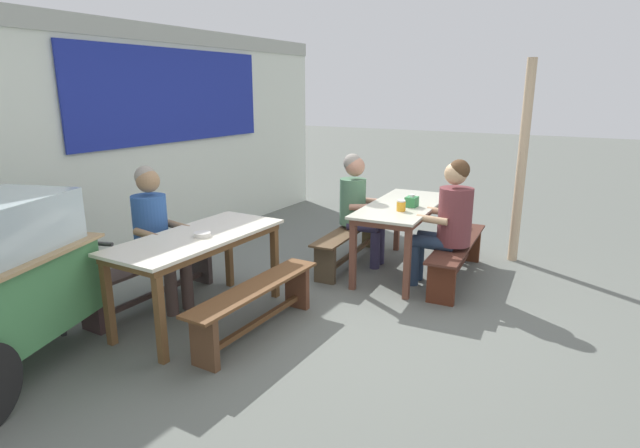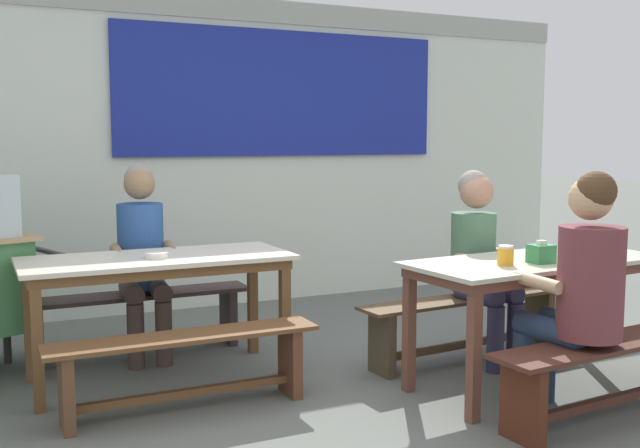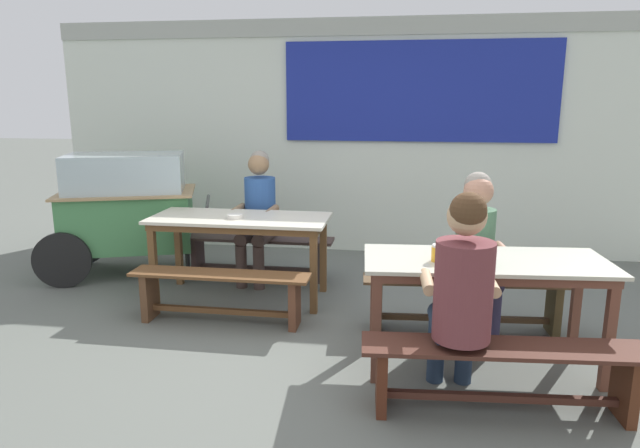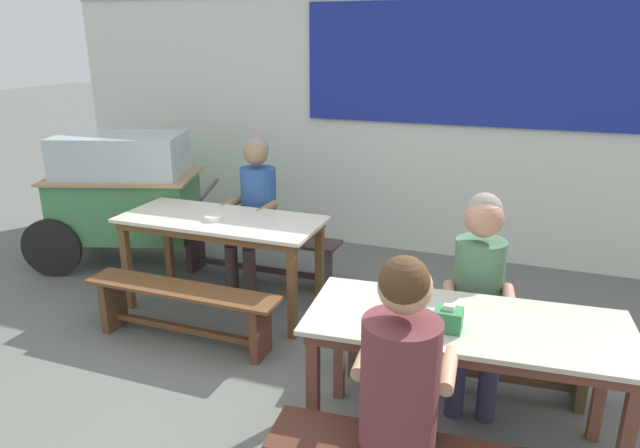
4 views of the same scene
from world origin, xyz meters
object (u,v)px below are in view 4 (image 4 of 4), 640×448
(soup_bowl, at_px, (214,218))
(tissue_box, at_px, (448,319))
(bench_far_back, at_px, (257,249))
(person_right_near_table, at_px, (478,286))
(bench_far_front, at_px, (182,307))
(food_cart, at_px, (123,189))
(dining_table_near, at_px, (466,335))
(bench_near_back, at_px, (464,347))
(person_center_facing, at_px, (255,204))
(condiment_jar, at_px, (401,309))
(dining_table_far, at_px, (221,227))
(person_near_front, at_px, (402,376))

(soup_bowl, bearing_deg, tissue_box, -29.73)
(bench_far_back, relative_size, person_right_near_table, 1.21)
(bench_far_front, xyz_separation_m, food_cart, (-1.40, 1.17, 0.45))
(bench_far_back, bearing_deg, person_right_near_table, -29.17)
(dining_table_near, bearing_deg, bench_far_back, 140.29)
(bench_near_back, xyz_separation_m, person_center_facing, (-1.95, 1.01, 0.46))
(person_right_near_table, xyz_separation_m, soup_bowl, (-2.04, 0.45, 0.06))
(person_right_near_table, distance_m, tissue_box, 0.68)
(person_center_facing, distance_m, soup_bowl, 0.62)
(dining_table_near, distance_m, tissue_box, 0.20)
(dining_table_near, xyz_separation_m, bench_far_front, (-2.02, 0.46, -0.41))
(bench_far_front, distance_m, soup_bowl, 0.74)
(food_cart, bearing_deg, bench_far_back, 1.66)
(dining_table_near, xyz_separation_m, condiment_jar, (-0.32, -0.10, 0.14))
(bench_near_back, height_order, food_cart, food_cart)
(condiment_jar, bearing_deg, food_cart, 150.71)
(bench_far_back, distance_m, person_center_facing, 0.45)
(food_cart, bearing_deg, dining_table_far, -22.08)
(dining_table_far, relative_size, person_right_near_table, 1.26)
(food_cart, distance_m, soup_bowl, 1.52)
(bench_far_front, bearing_deg, tissue_box, -16.90)
(bench_near_back, relative_size, person_right_near_table, 1.28)
(dining_table_near, height_order, condiment_jar, condiment_jar)
(dining_table_far, bearing_deg, dining_table_near, -27.96)
(bench_near_back, xyz_separation_m, food_cart, (-3.37, 1.03, 0.45))
(dining_table_far, distance_m, person_near_front, 2.44)
(person_right_near_table, height_order, condiment_jar, person_right_near_table)
(bench_far_front, relative_size, soup_bowl, 10.54)
(bench_far_front, xyz_separation_m, person_right_near_table, (2.02, 0.08, 0.45))
(tissue_box, bearing_deg, condiment_jar, 174.34)
(person_center_facing, distance_m, condiment_jar, 2.40)
(dining_table_far, distance_m, person_right_near_table, 2.09)
(bench_far_back, bearing_deg, dining_table_far, -89.74)
(dining_table_near, height_order, person_near_front, person_near_front)
(dining_table_near, height_order, bench_far_back, dining_table_near)
(bench_far_front, distance_m, condiment_jar, 1.87)
(bench_far_back, relative_size, bench_near_back, 0.95)
(dining_table_near, relative_size, person_right_near_table, 1.30)
(dining_table_near, bearing_deg, tissue_box, -121.91)
(dining_table_far, distance_m, food_cart, 1.51)
(dining_table_near, bearing_deg, food_cart, 154.38)
(person_center_facing, height_order, condiment_jar, person_center_facing)
(person_center_facing, height_order, person_right_near_table, person_center_facing)
(bench_far_back, height_order, tissue_box, tissue_box)
(soup_bowl, bearing_deg, food_cart, 154.98)
(bench_far_back, relative_size, soup_bowl, 11.03)
(dining_table_far, xyz_separation_m, bench_far_front, (0.00, -0.61, -0.41))
(dining_table_near, relative_size, tissue_box, 12.50)
(person_center_facing, bearing_deg, soup_bowl, -94.04)
(bench_near_back, xyz_separation_m, tissue_box, (-0.03, -0.73, 0.55))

